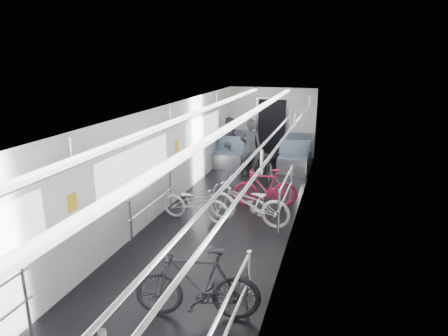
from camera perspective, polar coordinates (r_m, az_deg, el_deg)
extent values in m
cube|color=black|center=(7.94, -2.24, -10.17)|extent=(3.00, 14.00, 0.01)
cube|color=white|center=(7.21, -2.45, 7.20)|extent=(3.00, 14.00, 0.02)
cube|color=silver|center=(8.08, -12.47, -0.94)|extent=(0.02, 14.00, 2.40)
cube|color=silver|center=(7.17, 9.11, -2.93)|extent=(0.02, 14.00, 2.40)
cube|color=silver|center=(14.12, 6.88, 6.50)|extent=(3.00, 0.02, 2.40)
cube|color=white|center=(7.94, -2.24, -10.14)|extent=(0.08, 13.80, 0.01)
cube|color=gray|center=(8.31, -11.98, -5.91)|extent=(0.01, 13.90, 0.90)
cube|color=gray|center=(7.44, 8.62, -8.38)|extent=(0.01, 13.90, 0.90)
cube|color=white|center=(8.01, -12.36, 0.41)|extent=(0.01, 10.80, 0.75)
cube|color=white|center=(7.11, 8.94, -1.39)|extent=(0.01, 10.80, 0.75)
cube|color=white|center=(7.41, -6.50, 6.89)|extent=(0.14, 13.40, 0.05)
cube|color=white|center=(7.06, 1.81, 6.53)|extent=(0.14, 13.40, 0.05)
cube|color=black|center=(14.10, 6.81, 5.66)|extent=(0.95, 0.10, 2.00)
imported|color=#B4B3B8|center=(8.69, -4.09, -4.95)|extent=(1.56, 0.63, 0.80)
imported|color=black|center=(5.61, -3.86, -16.12)|extent=(1.79, 0.81, 1.04)
imported|color=silver|center=(8.46, 3.48, -4.96)|extent=(1.88, 0.84, 0.96)
imported|color=#AF1534|center=(9.50, 5.87, -2.80)|extent=(1.57, 0.73, 0.91)
imported|color=black|center=(11.57, 6.27, 0.64)|extent=(1.12, 1.84, 0.91)
imported|color=black|center=(11.67, 3.77, 2.87)|extent=(0.67, 0.48, 1.72)
imported|color=#28252C|center=(12.94, 0.74, 3.86)|extent=(0.89, 0.77, 1.56)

